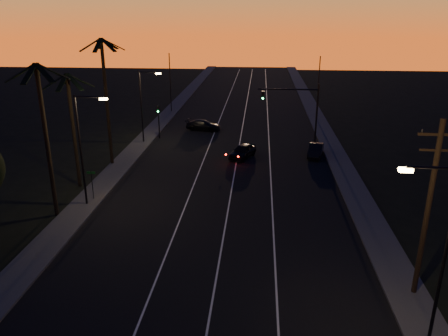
# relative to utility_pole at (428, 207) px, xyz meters

# --- Properties ---
(road) EXTENTS (20.00, 170.00, 0.01)m
(road) POSITION_rel_utility_pole_xyz_m (-11.60, 20.00, -5.31)
(road) COLOR black
(road) RESTS_ON ground
(sidewalk_left) EXTENTS (2.40, 170.00, 0.16)m
(sidewalk_left) POSITION_rel_utility_pole_xyz_m (-22.80, 20.00, -5.24)
(sidewalk_left) COLOR #383836
(sidewalk_left) RESTS_ON ground
(sidewalk_right) EXTENTS (2.40, 170.00, 0.16)m
(sidewalk_right) POSITION_rel_utility_pole_xyz_m (-0.40, 20.00, -5.24)
(sidewalk_right) COLOR #383836
(sidewalk_right) RESTS_ON ground
(lane_stripe_left) EXTENTS (0.12, 160.00, 0.01)m
(lane_stripe_left) POSITION_rel_utility_pole_xyz_m (-14.60, 20.00, -5.30)
(lane_stripe_left) COLOR silver
(lane_stripe_left) RESTS_ON road
(lane_stripe_mid) EXTENTS (0.12, 160.00, 0.01)m
(lane_stripe_mid) POSITION_rel_utility_pole_xyz_m (-11.10, 20.00, -5.30)
(lane_stripe_mid) COLOR silver
(lane_stripe_mid) RESTS_ON road
(lane_stripe_right) EXTENTS (0.12, 160.00, 0.01)m
(lane_stripe_right) POSITION_rel_utility_pole_xyz_m (-7.60, 20.00, -5.30)
(lane_stripe_right) COLOR silver
(lane_stripe_right) RESTS_ON road
(palm_near) EXTENTS (4.25, 4.16, 11.53)m
(palm_near) POSITION_rel_utility_pole_xyz_m (-24.20, 8.00, 1.76)
(palm_near) COLOR black
(palm_near) RESTS_ON ground
(palm_mid) EXTENTS (4.25, 4.16, 10.03)m
(palm_mid) POSITION_rel_utility_pole_xyz_m (-24.80, 14.00, 0.94)
(palm_mid) COLOR black
(palm_mid) RESTS_ON ground
(palm_far) EXTENTS (4.25, 4.16, 12.53)m
(palm_far) POSITION_rel_utility_pole_xyz_m (-23.80, 20.00, 2.30)
(palm_far) COLOR black
(palm_far) RESTS_ON ground
(streetlight_left_near) EXTENTS (2.55, 0.26, 9.00)m
(streetlight_left_near) POSITION_rel_utility_pole_xyz_m (-22.30, 10.00, 0.01)
(streetlight_left_near) COLOR black
(streetlight_left_near) RESTS_ON ground
(streetlight_left_far) EXTENTS (2.55, 0.26, 8.50)m
(streetlight_left_far) POSITION_rel_utility_pole_xyz_m (-22.29, 28.00, -0.25)
(streetlight_left_far) COLOR black
(streetlight_left_far) RESTS_ON ground
(streetlight_right_near) EXTENTS (2.55, 0.26, 9.00)m
(streetlight_right_near) POSITION_rel_utility_pole_xyz_m (-0.90, -4.00, 0.01)
(streetlight_right_near) COLOR black
(streetlight_right_near) RESTS_ON ground
(street_sign) EXTENTS (0.70, 0.06, 2.60)m
(street_sign) POSITION_rel_utility_pole_xyz_m (-22.40, 11.00, -3.66)
(street_sign) COLOR black
(street_sign) RESTS_ON ground
(utility_pole) EXTENTS (2.20, 0.28, 10.00)m
(utility_pole) POSITION_rel_utility_pole_xyz_m (0.00, 0.00, 0.00)
(utility_pole) COLOR black
(utility_pole) RESTS_ON ground
(signal_mast) EXTENTS (7.10, 0.41, 7.00)m
(signal_mast) POSITION_rel_utility_pole_xyz_m (-4.46, 29.99, -0.53)
(signal_mast) COLOR black
(signal_mast) RESTS_ON ground
(signal_post) EXTENTS (0.28, 0.37, 4.20)m
(signal_post) POSITION_rel_utility_pole_xyz_m (-21.10, 29.98, -2.42)
(signal_post) COLOR black
(signal_post) RESTS_ON ground
(far_pole_left) EXTENTS (0.14, 0.14, 9.00)m
(far_pole_left) POSITION_rel_utility_pole_xyz_m (-22.60, 45.00, -0.82)
(far_pole_left) COLOR black
(far_pole_left) RESTS_ON ground
(far_pole_right) EXTENTS (0.14, 0.14, 9.00)m
(far_pole_right) POSITION_rel_utility_pole_xyz_m (-0.60, 42.00, -0.82)
(far_pole_right) COLOR black
(far_pole_right) RESTS_ON ground
(lead_car) EXTENTS (3.35, 4.94, 1.43)m
(lead_car) POSITION_rel_utility_pole_xyz_m (-10.53, 23.32, -4.59)
(lead_car) COLOR black
(lead_car) RESTS_ON road
(right_car) EXTENTS (2.24, 4.28, 1.34)m
(right_car) POSITION_rel_utility_pole_xyz_m (-2.66, 24.45, -4.63)
(right_car) COLOR black
(right_car) RESTS_ON road
(cross_car) EXTENTS (4.91, 2.84, 1.34)m
(cross_car) POSITION_rel_utility_pole_xyz_m (-16.20, 34.43, -4.63)
(cross_car) COLOR black
(cross_car) RESTS_ON road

